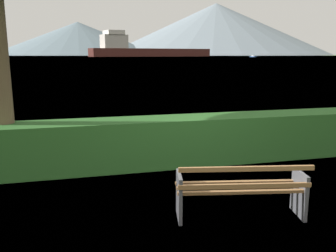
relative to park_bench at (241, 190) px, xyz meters
name	(u,v)px	position (x,y,z in m)	size (l,w,h in m)	color
ground_plane	(239,216)	(0.01, 0.06, -0.43)	(1400.00, 1400.00, 0.00)	#567A38
water_surface	(80,57)	(0.01, 306.68, -0.43)	(620.00, 620.00, 0.00)	#7A99A8
park_bench	(241,190)	(0.00, 0.00, 0.00)	(1.94, 0.91, 0.87)	olive
hedge_row	(186,140)	(0.01, 2.78, 0.08)	(9.99, 0.89, 1.02)	#285B23
cargo_ship_large	(144,50)	(51.19, 290.99, 5.24)	(106.63, 40.88, 20.29)	#471E19
sailboat_mid	(253,56)	(119.03, 229.79, 0.02)	(2.87, 6.62, 1.30)	#335693
distant_hills	(134,31)	(87.37, 575.20, 36.96)	(808.51, 378.84, 86.05)	slate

